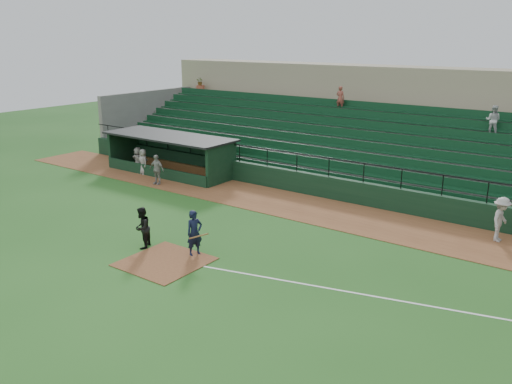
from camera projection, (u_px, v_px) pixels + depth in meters
The scene contains 12 objects.
ground at pixel (183, 254), 21.39m from camera, with size 90.00×90.00×0.00m, color #22551B.
warning_track at pixel (290, 204), 27.59m from camera, with size 40.00×4.00×0.03m, color brown.
home_plate_dirt at pixel (165, 262), 20.61m from camera, with size 3.00×3.00×0.03m, color brown.
foul_line at pixel (382, 298), 17.80m from camera, with size 18.00×0.09×0.01m, color white.
stadium_structure at pixel (363, 137), 33.50m from camera, with size 38.00×13.08×6.40m.
dugout at pixel (175, 151), 33.93m from camera, with size 8.90×3.20×2.42m.
batter_at_plate at pixel (195, 233), 21.03m from camera, with size 1.12×0.79×1.85m.
umpire at pixel (142, 228), 21.78m from camera, with size 0.84×0.66×1.74m, color black.
runner at pixel (501, 219), 22.38m from camera, with size 1.25×0.72×1.93m, color #ACA6A1.
dugout_player_a at pixel (157, 169), 31.06m from camera, with size 1.03×0.43×1.76m, color #9F9B95.
dugout_player_b at pixel (143, 162), 33.34m from camera, with size 0.78×0.51×1.60m, color #9F9A95.
dugout_player_c at pixel (138, 160), 33.69m from camera, with size 1.53×0.49×1.65m, color #ACA5A1.
Camera 1 is at (14.05, -14.28, 8.43)m, focal length 37.40 mm.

